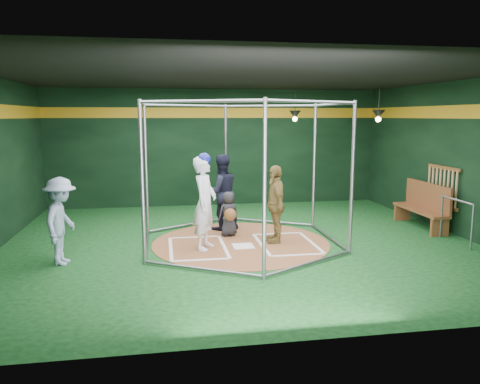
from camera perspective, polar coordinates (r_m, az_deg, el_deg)
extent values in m
cube|color=#0C3712|center=(10.13, 0.09, -6.30)|extent=(10.00, 9.00, 0.02)
cube|color=black|center=(9.79, 0.10, 13.90)|extent=(10.00, 9.00, 0.02)
cube|color=black|center=(14.25, -2.95, 5.39)|extent=(10.00, 0.10, 3.50)
cube|color=black|center=(5.46, 8.03, -0.93)|extent=(10.00, 0.10, 3.50)
cube|color=black|center=(11.73, 25.00, 3.71)|extent=(0.10, 9.00, 3.50)
cube|color=#C38D17|center=(14.19, -2.97, 9.62)|extent=(10.00, 0.01, 0.30)
cube|color=#C38D17|center=(11.67, 25.23, 8.84)|extent=(0.01, 9.00, 0.30)
cylinder|color=brown|center=(10.13, 0.09, -6.21)|extent=(3.80, 3.80, 0.01)
cube|color=white|center=(9.84, 0.39, -6.60)|extent=(0.43, 0.43, 0.01)
cube|color=white|center=(10.59, -5.55, -5.50)|extent=(1.10, 0.07, 0.01)
cube|color=white|center=(8.97, -4.77, -8.24)|extent=(1.10, 0.07, 0.01)
cube|color=white|center=(9.75, -8.44, -6.86)|extent=(0.07, 1.70, 0.01)
cube|color=white|center=(9.83, -1.97, -6.63)|extent=(0.07, 1.70, 0.01)
cube|color=white|center=(10.88, 4.52, -5.08)|extent=(1.10, 0.07, 0.01)
cube|color=white|center=(9.31, 7.07, -7.62)|extent=(1.10, 0.07, 0.01)
cube|color=white|center=(9.96, 2.62, -6.42)|extent=(0.07, 1.70, 0.01)
cube|color=white|center=(10.24, 8.68, -6.08)|extent=(0.07, 1.70, 0.01)
cylinder|color=gray|center=(11.43, 9.02, 3.08)|extent=(0.07, 0.07, 3.00)
cylinder|color=gray|center=(12.10, -1.73, 3.53)|extent=(0.07, 0.07, 3.00)
cylinder|color=gray|center=(10.85, -11.38, 2.69)|extent=(0.07, 0.07, 3.00)
cylinder|color=gray|center=(8.57, -11.83, 0.96)|extent=(0.07, 0.07, 3.00)
cylinder|color=gray|center=(7.60, 3.00, 0.10)|extent=(0.07, 0.07, 3.00)
cylinder|color=gray|center=(9.30, 13.51, 1.54)|extent=(0.07, 0.07, 3.00)
cylinder|color=gray|center=(11.65, 3.56, 10.43)|extent=(2.02, 1.20, 0.06)
cylinder|color=gray|center=(11.95, 3.42, -3.61)|extent=(2.02, 1.20, 0.06)
cylinder|color=gray|center=(11.37, -6.43, 10.42)|extent=(2.02, 1.20, 0.06)
cylinder|color=gray|center=(11.67, -6.17, -3.95)|extent=(2.02, 1.20, 0.06)
cylinder|color=gray|center=(9.63, -11.87, 10.51)|extent=(0.06, 2.30, 0.06)
cylinder|color=gray|center=(9.99, -11.31, -6.35)|extent=(0.06, 2.30, 0.06)
cylinder|color=gray|center=(7.93, -5.01, 10.98)|extent=(2.02, 1.20, 0.06)
cylinder|color=gray|center=(8.36, -4.72, -9.31)|extent=(2.02, 1.20, 0.06)
cylinder|color=gray|center=(8.33, 9.04, 10.81)|extent=(2.02, 1.20, 0.06)
cylinder|color=gray|center=(8.74, 8.55, -8.55)|extent=(2.02, 1.20, 0.06)
cylinder|color=gray|center=(10.29, 11.29, 10.43)|extent=(0.06, 2.30, 0.06)
cylinder|color=gray|center=(10.62, 10.79, -5.40)|extent=(0.06, 2.30, 0.06)
cube|color=brown|center=(12.05, 23.62, 2.73)|extent=(0.05, 1.25, 0.08)
cube|color=brown|center=(12.17, 23.34, -1.48)|extent=(0.05, 1.25, 0.08)
cylinder|color=tan|center=(11.64, 24.86, 0.21)|extent=(0.06, 0.06, 0.85)
cylinder|color=tan|center=(11.77, 24.43, 0.33)|extent=(0.06, 0.06, 0.85)
cylinder|color=tan|center=(11.90, 24.01, 0.44)|extent=(0.06, 0.06, 0.85)
cylinder|color=tan|center=(12.03, 23.60, 0.56)|extent=(0.06, 0.06, 0.85)
cylinder|color=tan|center=(12.16, 23.20, 0.67)|extent=(0.06, 0.06, 0.85)
cylinder|color=tan|center=(12.29, 22.81, 0.78)|extent=(0.06, 0.06, 0.85)
cylinder|color=tan|center=(12.42, 22.42, 0.89)|extent=(0.06, 0.06, 0.85)
cylinder|color=tan|center=(12.55, 22.05, 0.99)|extent=(0.06, 0.06, 0.85)
cone|color=black|center=(13.77, 6.72, 9.37)|extent=(0.34, 0.34, 0.22)
sphere|color=#FFD899|center=(13.77, 6.70, 8.83)|extent=(0.14, 0.14, 0.14)
cylinder|color=black|center=(13.77, 6.74, 10.83)|extent=(0.02, 0.02, 0.70)
cone|color=black|center=(12.92, 16.53, 9.07)|extent=(0.34, 0.34, 0.22)
sphere|color=#FFD899|center=(12.92, 16.50, 8.50)|extent=(0.14, 0.14, 0.14)
cylinder|color=black|center=(12.92, 16.60, 10.62)|extent=(0.02, 0.02, 0.70)
imported|color=white|center=(9.50, -4.32, -1.35)|extent=(0.69, 0.82, 1.90)
sphere|color=navy|center=(9.38, -4.39, 4.00)|extent=(0.26, 0.26, 0.26)
imported|color=#AB8F49|center=(10.04, 4.33, -1.45)|extent=(0.42, 0.98, 1.67)
imported|color=black|center=(10.59, -1.41, -2.66)|extent=(0.57, 0.46, 1.02)
sphere|color=brown|center=(10.35, -1.21, -2.78)|extent=(0.28, 0.28, 0.28)
imported|color=black|center=(11.14, -2.32, -0.02)|extent=(1.01, 0.87, 1.80)
imported|color=#8DA0BB|center=(9.16, -20.98, -3.34)|extent=(0.74, 1.12, 1.62)
cube|color=brown|center=(12.21, 21.10, -2.06)|extent=(0.44, 1.90, 0.06)
cube|color=brown|center=(12.25, 21.91, -0.42)|extent=(0.06, 1.90, 0.63)
cube|color=brown|center=(11.56, 23.15, -3.97)|extent=(0.42, 0.08, 0.42)
cube|color=brown|center=(12.98, 19.15, -2.35)|extent=(0.42, 0.08, 0.42)
cylinder|color=gray|center=(10.61, 26.46, -3.85)|extent=(0.05, 0.05, 0.96)
cylinder|color=gray|center=(11.47, 23.36, -2.72)|extent=(0.05, 0.05, 0.96)
cylinder|color=gray|center=(10.95, 25.01, -0.93)|extent=(0.05, 1.06, 0.05)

